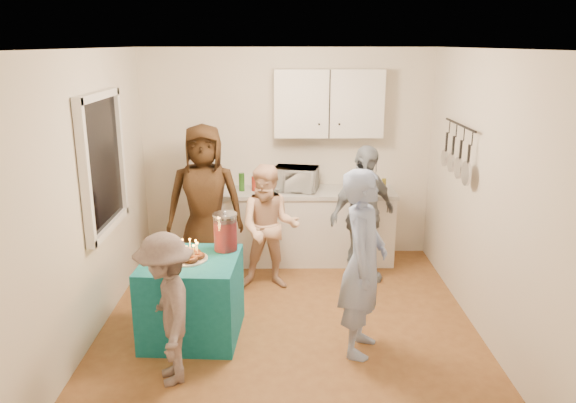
{
  "coord_description": "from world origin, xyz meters",
  "views": [
    {
      "loc": [
        -0.05,
        -4.93,
        2.65
      ],
      "look_at": [
        0.0,
        0.35,
        1.15
      ],
      "focal_mm": 35.0,
      "sensor_mm": 36.0,
      "label": 1
    }
  ],
  "objects_px": {
    "party_table": "(192,298)",
    "woman_back_right": "(363,215)",
    "child_near_left": "(167,309)",
    "counter": "(303,227)",
    "woman_back_center": "(269,227)",
    "punch_jar": "(225,233)",
    "man_birthday": "(363,263)",
    "woman_back_left": "(205,202)",
    "microwave": "(296,179)"
  },
  "relations": [
    {
      "from": "punch_jar",
      "to": "child_near_left",
      "type": "distance_m",
      "value": 1.08
    },
    {
      "from": "counter",
      "to": "woman_back_left",
      "type": "xyz_separation_m",
      "value": [
        -1.15,
        -0.44,
        0.46
      ]
    },
    {
      "from": "counter",
      "to": "microwave",
      "type": "xyz_separation_m",
      "value": [
        -0.09,
        0.0,
        0.62
      ]
    },
    {
      "from": "party_table",
      "to": "punch_jar",
      "type": "relative_size",
      "value": 2.5
    },
    {
      "from": "child_near_left",
      "to": "party_table",
      "type": "bearing_deg",
      "value": 156.31
    },
    {
      "from": "punch_jar",
      "to": "woman_back_left",
      "type": "relative_size",
      "value": 0.19
    },
    {
      "from": "man_birthday",
      "to": "woman_back_center",
      "type": "height_order",
      "value": "man_birthday"
    },
    {
      "from": "microwave",
      "to": "party_table",
      "type": "relative_size",
      "value": 0.61
    },
    {
      "from": "party_table",
      "to": "woman_back_center",
      "type": "relative_size",
      "value": 0.61
    },
    {
      "from": "microwave",
      "to": "counter",
      "type": "bearing_deg",
      "value": 12.18
    },
    {
      "from": "counter",
      "to": "microwave",
      "type": "relative_size",
      "value": 4.22
    },
    {
      "from": "woman_back_right",
      "to": "woman_back_center",
      "type": "bearing_deg",
      "value": 152.55
    },
    {
      "from": "counter",
      "to": "child_near_left",
      "type": "height_order",
      "value": "child_near_left"
    },
    {
      "from": "woman_back_center",
      "to": "child_near_left",
      "type": "distance_m",
      "value": 1.96
    },
    {
      "from": "punch_jar",
      "to": "microwave",
      "type": "bearing_deg",
      "value": 66.96
    },
    {
      "from": "microwave",
      "to": "child_near_left",
      "type": "height_order",
      "value": "child_near_left"
    },
    {
      "from": "woman_back_right",
      "to": "child_near_left",
      "type": "xyz_separation_m",
      "value": [
        -1.81,
        -1.96,
        -0.16
      ]
    },
    {
      "from": "punch_jar",
      "to": "child_near_left",
      "type": "xyz_separation_m",
      "value": [
        -0.38,
        -0.96,
        -0.3
      ]
    },
    {
      "from": "punch_jar",
      "to": "man_birthday",
      "type": "height_order",
      "value": "man_birthday"
    },
    {
      "from": "party_table",
      "to": "woman_back_center",
      "type": "bearing_deg",
      "value": 57.34
    },
    {
      "from": "punch_jar",
      "to": "woman_back_center",
      "type": "distance_m",
      "value": 0.96
    },
    {
      "from": "woman_back_right",
      "to": "child_near_left",
      "type": "distance_m",
      "value": 2.67
    },
    {
      "from": "party_table",
      "to": "woman_back_right",
      "type": "bearing_deg",
      "value": 35.39
    },
    {
      "from": "woman_back_center",
      "to": "woman_back_right",
      "type": "height_order",
      "value": "woman_back_right"
    },
    {
      "from": "punch_jar",
      "to": "woman_back_left",
      "type": "xyz_separation_m",
      "value": [
        -0.35,
        1.2,
        -0.04
      ]
    },
    {
      "from": "punch_jar",
      "to": "woman_back_left",
      "type": "distance_m",
      "value": 1.26
    },
    {
      "from": "woman_back_left",
      "to": "woman_back_center",
      "type": "relative_size",
      "value": 1.27
    },
    {
      "from": "counter",
      "to": "punch_jar",
      "type": "distance_m",
      "value": 1.89
    },
    {
      "from": "microwave",
      "to": "woman_back_right",
      "type": "distance_m",
      "value": 1.02
    },
    {
      "from": "party_table",
      "to": "microwave",
      "type": "bearing_deg",
      "value": 62.03
    },
    {
      "from": "party_table",
      "to": "woman_back_left",
      "type": "height_order",
      "value": "woman_back_left"
    },
    {
      "from": "man_birthday",
      "to": "woman_back_center",
      "type": "distance_m",
      "value": 1.6
    },
    {
      "from": "woman_back_left",
      "to": "man_birthday",
      "type": "bearing_deg",
      "value": -50.53
    },
    {
      "from": "party_table",
      "to": "counter",
      "type": "bearing_deg",
      "value": 59.93
    },
    {
      "from": "party_table",
      "to": "woman_back_right",
      "type": "distance_m",
      "value": 2.17
    },
    {
      "from": "punch_jar",
      "to": "woman_back_right",
      "type": "xyz_separation_m",
      "value": [
        1.44,
        1.0,
        -0.14
      ]
    },
    {
      "from": "party_table",
      "to": "woman_back_right",
      "type": "height_order",
      "value": "woman_back_right"
    },
    {
      "from": "man_birthday",
      "to": "punch_jar",
      "type": "bearing_deg",
      "value": 84.11
    },
    {
      "from": "woman_back_center",
      "to": "microwave",
      "type": "bearing_deg",
      "value": 72.38
    },
    {
      "from": "party_table",
      "to": "woman_back_center",
      "type": "height_order",
      "value": "woman_back_center"
    },
    {
      "from": "microwave",
      "to": "party_table",
      "type": "bearing_deg",
      "value": -105.79
    },
    {
      "from": "party_table",
      "to": "child_near_left",
      "type": "height_order",
      "value": "child_near_left"
    },
    {
      "from": "woman_back_center",
      "to": "man_birthday",
      "type": "bearing_deg",
      "value": -54.86
    },
    {
      "from": "party_table",
      "to": "woman_back_center",
      "type": "distance_m",
      "value": 1.32
    },
    {
      "from": "woman_back_center",
      "to": "woman_back_right",
      "type": "bearing_deg",
      "value": 11.85
    },
    {
      "from": "man_birthday",
      "to": "child_near_left",
      "type": "bearing_deg",
      "value": 122.34
    },
    {
      "from": "punch_jar",
      "to": "woman_back_center",
      "type": "relative_size",
      "value": 0.24
    },
    {
      "from": "counter",
      "to": "child_near_left",
      "type": "bearing_deg",
      "value": -114.11
    },
    {
      "from": "woman_back_left",
      "to": "woman_back_right",
      "type": "xyz_separation_m",
      "value": [
        1.79,
        -0.21,
        -0.1
      ]
    },
    {
      "from": "party_table",
      "to": "punch_jar",
      "type": "distance_m",
      "value": 0.67
    }
  ]
}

